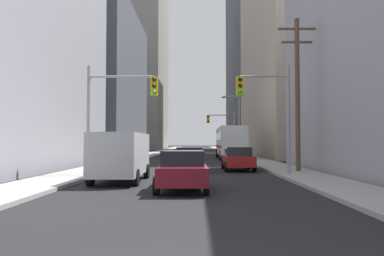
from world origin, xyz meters
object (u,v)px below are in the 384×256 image
traffic_signal_near_left (119,101)px  sedan_red (238,159)px  city_bus (230,141)px  traffic_signal_far_right (222,125)px  cargo_van_silver (121,154)px  sedan_maroon (183,170)px  traffic_signal_near_right (266,102)px  sedan_grey (190,159)px

traffic_signal_near_left → sedan_red: bearing=31.9°
city_bus → traffic_signal_far_right: size_ratio=1.92×
cargo_van_silver → sedan_maroon: (2.98, -2.98, -0.52)m
traffic_signal_far_right → cargo_van_silver: bearing=-102.3°
city_bus → traffic_signal_near_right: traffic_signal_near_right is taller
city_bus → sedan_red: size_ratio=2.74×
sedan_grey → cargo_van_silver: bearing=-116.8°
sedan_red → traffic_signal_near_left: traffic_signal_near_left is taller
traffic_signal_far_right → sedan_red: bearing=-91.6°
city_bus → sedan_grey: 17.37m
sedan_red → city_bus: bearing=86.6°
cargo_van_silver → sedan_grey: size_ratio=1.24×
city_bus → cargo_van_silver: (-7.14, -22.92, -0.64)m
sedan_red → traffic_signal_far_right: bearing=88.4°
cargo_van_silver → traffic_signal_near_right: traffic_signal_near_right is taller
sedan_grey → sedan_maroon: bearing=-90.6°
traffic_signal_near_left → traffic_signal_far_right: (7.60, 28.94, -0.01)m
sedan_grey → traffic_signal_far_right: (3.82, 25.49, 3.27)m
traffic_signal_near_left → traffic_signal_near_right: bearing=-0.0°
traffic_signal_near_left → traffic_signal_near_right: 7.98m
sedan_red → sedan_grey: bearing=-164.8°
cargo_van_silver → traffic_signal_near_left: bearing=105.0°
sedan_maroon → traffic_signal_near_left: (-3.69, 5.61, 3.27)m
city_bus → traffic_signal_near_left: size_ratio=1.92×
sedan_maroon → sedan_grey: bearing=89.4°
sedan_maroon → traffic_signal_near_left: 7.47m
city_bus → sedan_red: (-0.95, -16.00, -1.16)m
traffic_signal_far_right → traffic_signal_near_left: bearing=-104.7°
sedan_red → traffic_signal_far_right: (0.69, 24.64, 3.27)m
sedan_red → traffic_signal_far_right: size_ratio=0.70×
traffic_signal_near_left → traffic_signal_far_right: size_ratio=1.00×
sedan_maroon → traffic_signal_far_right: 34.93m
city_bus → sedan_maroon: city_bus is taller
sedan_red → traffic_signal_near_right: bearing=-76.0°
traffic_signal_near_left → city_bus: bearing=68.8°
city_bus → sedan_maroon: bearing=-99.1°
city_bus → sedan_red: city_bus is taller
traffic_signal_near_left → cargo_van_silver: bearing=-75.0°
sedan_maroon → traffic_signal_near_left: bearing=123.3°
sedan_grey → traffic_signal_near_right: size_ratio=0.70×
sedan_maroon → traffic_signal_near_right: bearing=52.6°
sedan_grey → traffic_signal_near_left: (-3.78, -3.45, 3.27)m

